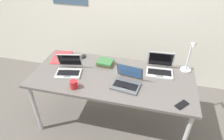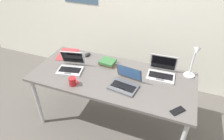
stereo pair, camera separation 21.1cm
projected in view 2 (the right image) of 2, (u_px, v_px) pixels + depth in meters
name	position (u px, v px, depth m)	size (l,w,h in m)	color
ground_plane	(112.00, 120.00, 2.59)	(12.00, 12.00, 0.00)	#56514C
desk	(112.00, 80.00, 2.19)	(1.80, 0.80, 0.74)	#595451
desk_lamp	(193.00, 62.00, 2.03)	(0.12, 0.18, 0.40)	silver
laptop_front_right	(161.00, 72.00, 2.14)	(0.31, 0.25, 0.22)	#B7BABC
laptop_far_corner	(125.00, 82.00, 2.00)	(0.32, 0.30, 0.20)	#515459
laptop_back_right	(71.00, 66.00, 2.24)	(0.32, 0.31, 0.20)	#B7BABC
computer_mouse	(87.00, 55.00, 2.51)	(0.06, 0.10, 0.03)	black
cell_phone	(178.00, 111.00, 1.73)	(0.06, 0.14, 0.01)	black
book_stack	(107.00, 62.00, 2.34)	(0.20, 0.17, 0.06)	brown
paper_folder_center	(67.00, 54.00, 2.54)	(0.23, 0.31, 0.01)	red
coffee_mug	(72.00, 81.00, 2.01)	(0.11, 0.08, 0.09)	#B21E23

